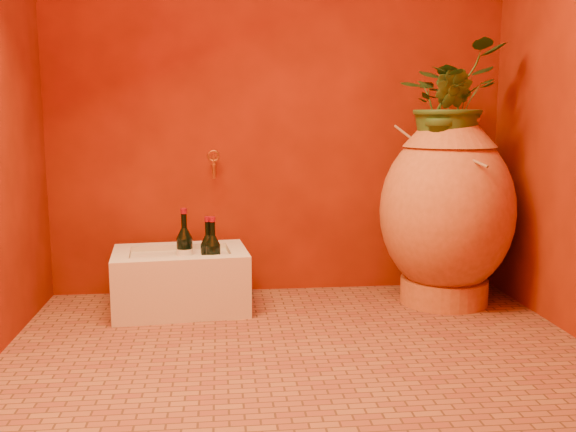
{
  "coord_description": "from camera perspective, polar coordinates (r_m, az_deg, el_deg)",
  "views": [
    {
      "loc": [
        -0.32,
        -2.54,
        0.99
      ],
      "look_at": [
        -0.01,
        0.35,
        0.53
      ],
      "focal_mm": 40.0,
      "sensor_mm": 36.0,
      "label": 1
    }
  ],
  "objects": [
    {
      "name": "wine_bottle_c",
      "position": [
        3.32,
        -9.16,
        -3.15
      ],
      "size": [
        0.08,
        0.08,
        0.35
      ],
      "color": "black",
      "rests_on": "stone_basin"
    },
    {
      "name": "plant_main",
      "position": [
        3.42,
        14.11,
        9.93
      ],
      "size": [
        0.69,
        0.68,
        0.59
      ],
      "primitive_type": "imported",
      "rotation": [
        0.0,
        0.0,
        0.59
      ],
      "color": "#294D1B",
      "rests_on": "amphora"
    },
    {
      "name": "amphora",
      "position": [
        3.44,
        13.93,
        0.5
      ],
      "size": [
        0.77,
        0.77,
        0.99
      ],
      "rotation": [
        0.0,
        0.0,
        -0.11
      ],
      "color": "#C06C36",
      "rests_on": "floor"
    },
    {
      "name": "wall_tap",
      "position": [
        3.48,
        -6.63,
        4.73
      ],
      "size": [
        0.06,
        0.13,
        0.15
      ],
      "color": "#AD7227",
      "rests_on": "wall_back"
    },
    {
      "name": "stone_basin",
      "position": [
        3.33,
        -9.51,
        -5.73
      ],
      "size": [
        0.71,
        0.51,
        0.31
      ],
      "rotation": [
        0.0,
        0.0,
        0.09
      ],
      "color": "beige",
      "rests_on": "floor"
    },
    {
      "name": "floor",
      "position": [
        2.75,
        1.1,
        -12.07
      ],
      "size": [
        2.5,
        2.5,
        0.0
      ],
      "primitive_type": "plane",
      "color": "brown",
      "rests_on": "ground"
    },
    {
      "name": "plant_side",
      "position": [
        3.31,
        13.96,
        8.87
      ],
      "size": [
        0.29,
        0.28,
        0.42
      ],
      "primitive_type": "imported",
      "rotation": [
        0.0,
        0.0,
        -0.58
      ],
      "color": "#294D1B",
      "rests_on": "amphora"
    },
    {
      "name": "wall_back",
      "position": [
        3.57,
        -0.9,
        13.23
      ],
      "size": [
        2.5,
        0.02,
        2.5
      ],
      "primitive_type": "cube",
      "color": "#5F1605",
      "rests_on": "ground"
    },
    {
      "name": "wine_bottle_a",
      "position": [
        3.23,
        -7.1,
        -3.64
      ],
      "size": [
        0.08,
        0.08,
        0.32
      ],
      "color": "black",
      "rests_on": "stone_basin"
    },
    {
      "name": "wine_bottle_b",
      "position": [
        3.2,
        -6.68,
        -3.73
      ],
      "size": [
        0.08,
        0.08,
        0.32
      ],
      "color": "black",
      "rests_on": "stone_basin"
    }
  ]
}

